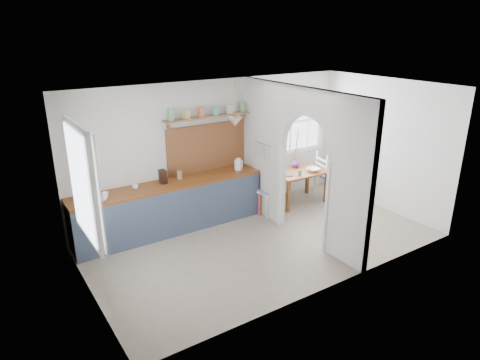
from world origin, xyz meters
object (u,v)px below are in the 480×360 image
kettle (238,164)px  chair_left (268,189)px  dining_table (298,187)px  chair_right (329,174)px  vase (296,163)px

kettle → chair_left: bearing=-33.3°
dining_table → kettle: kettle is taller
dining_table → chair_right: bearing=-4.4°
chair_left → kettle: 0.77m
chair_left → vase: bearing=100.9°
chair_left → kettle: size_ratio=4.32×
chair_left → chair_right: (1.65, -0.01, -0.00)m
dining_table → vase: size_ratio=6.09×
kettle → vase: kettle is taller
dining_table → vase: bearing=68.9°
chair_right → chair_left: bearing=102.8°
chair_left → vase: (0.98, 0.33, 0.28)m
dining_table → kettle: 1.52m
chair_left → dining_table: bearing=87.8°
chair_right → dining_table: bearing=96.2°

